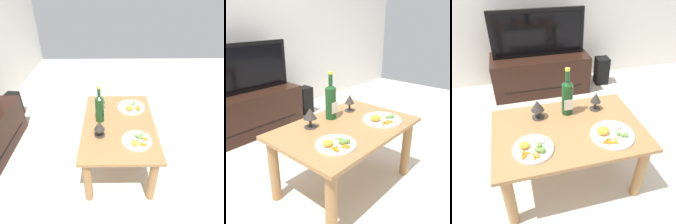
# 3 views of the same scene
# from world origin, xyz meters

# --- Properties ---
(ground_plane) EXTENTS (6.40, 6.40, 0.00)m
(ground_plane) POSITION_xyz_m (0.00, 0.00, 0.00)
(ground_plane) COLOR beige
(dining_table) EXTENTS (1.01, 0.66, 0.49)m
(dining_table) POSITION_xyz_m (0.00, 0.00, 0.39)
(dining_table) COLOR #9E7042
(dining_table) RESTS_ON ground_plane
(tv_stand) EXTENTS (1.14, 0.49, 0.46)m
(tv_stand) POSITION_xyz_m (0.03, 1.40, 0.23)
(tv_stand) COLOR black
(tv_stand) RESTS_ON ground_plane
(tv_screen) EXTENTS (1.05, 0.05, 0.51)m
(tv_screen) POSITION_xyz_m (0.03, 1.40, 0.71)
(tv_screen) COLOR black
(tv_screen) RESTS_ON tv_stand
(floor_speaker) EXTENTS (0.17, 0.17, 0.35)m
(floor_speaker) POSITION_xyz_m (0.83, 1.39, 0.17)
(floor_speaker) COLOR black
(floor_speaker) RESTS_ON ground_plane
(wine_bottle) EXTENTS (0.08, 0.08, 0.35)m
(wine_bottle) POSITION_xyz_m (0.04, 0.18, 0.64)
(wine_bottle) COLOR #19471E
(wine_bottle) RESTS_ON dining_table
(goblet_left) EXTENTS (0.09, 0.09, 0.14)m
(goblet_left) POSITION_xyz_m (-0.18, 0.17, 0.59)
(goblet_left) COLOR #38332D
(goblet_left) RESTS_ON dining_table
(goblet_right) EXTENTS (0.08, 0.08, 0.14)m
(goblet_right) POSITION_xyz_m (0.25, 0.17, 0.59)
(goblet_right) COLOR #38332D
(goblet_right) RESTS_ON dining_table
(dinner_plate_left) EXTENTS (0.25, 0.25, 0.05)m
(dinner_plate_left) POSITION_xyz_m (-0.26, -0.14, 0.51)
(dinner_plate_left) COLOR white
(dinner_plate_left) RESTS_ON dining_table
(dinner_plate_right) EXTENTS (0.28, 0.28, 0.06)m
(dinner_plate_right) POSITION_xyz_m (0.25, -0.13, 0.51)
(dinner_plate_right) COLOR white
(dinner_plate_right) RESTS_ON dining_table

